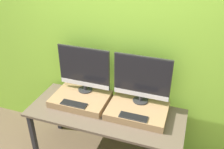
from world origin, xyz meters
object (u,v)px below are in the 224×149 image
object	(u,v)px
monitor_right	(142,78)
keyboard_right	(133,117)
monitor_left	(84,68)
keyboard_left	(74,104)

from	to	relation	value
monitor_right	keyboard_right	size ratio (longest dim) A/B	2.09
monitor_left	keyboard_right	xyz separation A→B (m)	(0.69, -0.31, -0.29)
monitor_left	keyboard_right	size ratio (longest dim) A/B	2.09
keyboard_left	monitor_right	size ratio (longest dim) A/B	0.48
keyboard_right	monitor_right	bearing A→B (deg)	90.00
keyboard_left	keyboard_right	bearing A→B (deg)	0.00
monitor_left	keyboard_left	world-z (taller)	monitor_left
keyboard_left	monitor_right	distance (m)	0.81
monitor_left	monitor_right	distance (m)	0.69
keyboard_left	monitor_right	xyz separation A→B (m)	(0.69, 0.31, 0.29)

